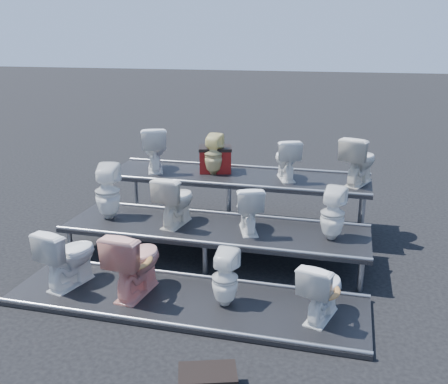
% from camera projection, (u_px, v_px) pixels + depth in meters
% --- Properties ---
extents(ground, '(80.00, 80.00, 0.00)m').
position_uv_depth(ground, '(215.00, 258.00, 7.05)').
color(ground, black).
rests_on(ground, ground).
extents(tier_front, '(4.20, 1.20, 0.06)m').
position_uv_depth(tier_front, '(185.00, 301.00, 5.84)').
color(tier_front, black).
rests_on(tier_front, ground).
extents(tier_mid, '(4.20, 1.20, 0.46)m').
position_uv_depth(tier_mid, '(215.00, 243.00, 6.98)').
color(tier_mid, black).
rests_on(tier_mid, ground).
extents(tier_back, '(4.20, 1.20, 0.86)m').
position_uv_depth(tier_back, '(236.00, 201.00, 8.12)').
color(tier_back, black).
rests_on(tier_back, ground).
extents(toilet_0, '(0.60, 0.83, 0.76)m').
position_uv_depth(toilet_0, '(69.00, 256.00, 6.07)').
color(toilet_0, white).
rests_on(toilet_0, tier_front).
extents(toilet_1, '(0.54, 0.85, 0.82)m').
position_uv_depth(toilet_1, '(135.00, 261.00, 5.85)').
color(toilet_1, '#E79B8C').
rests_on(toilet_1, tier_front).
extents(toilet_2, '(0.32, 0.33, 0.66)m').
position_uv_depth(toilet_2, '(225.00, 278.00, 5.61)').
color(toilet_2, white).
rests_on(toilet_2, tier_front).
extents(toilet_3, '(0.55, 0.74, 0.68)m').
position_uv_depth(toilet_3, '(322.00, 289.00, 5.35)').
color(toilet_3, white).
rests_on(toilet_3, tier_front).
extents(toilet_4, '(0.42, 0.43, 0.80)m').
position_uv_depth(toilet_4, '(108.00, 192.00, 7.17)').
color(toilet_4, white).
rests_on(toilet_4, tier_mid).
extents(toilet_5, '(0.49, 0.75, 0.72)m').
position_uv_depth(toilet_5, '(175.00, 200.00, 6.94)').
color(toilet_5, silver).
rests_on(toilet_5, tier_mid).
extents(toilet_6, '(0.55, 0.72, 0.65)m').
position_uv_depth(toilet_6, '(248.00, 208.00, 6.70)').
color(toilet_6, white).
rests_on(toilet_6, tier_mid).
extents(toilet_7, '(0.37, 0.38, 0.69)m').
position_uv_depth(toilet_7, '(333.00, 214.00, 6.43)').
color(toilet_7, white).
rests_on(toilet_7, tier_mid).
extents(toilet_8, '(0.66, 0.82, 0.73)m').
position_uv_depth(toilet_8, '(154.00, 148.00, 8.21)').
color(toilet_8, white).
rests_on(toilet_8, tier_back).
extents(toilet_9, '(0.32, 0.32, 0.65)m').
position_uv_depth(toilet_9, '(213.00, 154.00, 7.98)').
color(toilet_9, beige).
rests_on(toilet_9, tier_back).
extents(toilet_10, '(0.56, 0.72, 0.64)m').
position_uv_depth(toilet_10, '(286.00, 159.00, 7.71)').
color(toilet_10, white).
rests_on(toilet_10, tier_back).
extents(toilet_11, '(0.64, 0.82, 0.73)m').
position_uv_depth(toilet_11, '(359.00, 160.00, 7.43)').
color(toilet_11, silver).
rests_on(toilet_11, tier_back).
extents(red_crate, '(0.60, 0.53, 0.37)m').
position_uv_depth(red_crate, '(215.00, 160.00, 8.19)').
color(red_crate, maroon).
rests_on(red_crate, tier_back).
extents(step_stool, '(0.56, 0.44, 0.18)m').
position_uv_depth(step_stool, '(208.00, 383.00, 4.37)').
color(step_stool, black).
rests_on(step_stool, ground).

